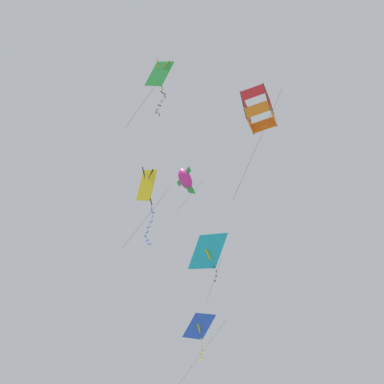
{
  "coord_description": "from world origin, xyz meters",
  "views": [
    {
      "loc": [
        8.6,
        -17.12,
        10.18
      ],
      "look_at": [
        -0.28,
        0.09,
        36.2
      ],
      "focal_mm": 55.24,
      "sensor_mm": 36.0,
      "label": 1
    }
  ],
  "objects_px": {
    "kite_delta_near_left": "(200,327)",
    "kite_diamond_far_centre": "(147,186)",
    "kite_diamond_mid_left": "(159,74)",
    "kite_fish_highest": "(185,179)",
    "kite_delta_low_drifter": "(208,252)",
    "kite_box_near_right": "(258,109)"
  },
  "relations": [
    {
      "from": "kite_box_near_right",
      "to": "kite_diamond_far_centre",
      "type": "height_order",
      "value": "kite_box_near_right"
    },
    {
      "from": "kite_fish_highest",
      "to": "kite_delta_near_left",
      "type": "distance_m",
      "value": 9.54
    },
    {
      "from": "kite_box_near_right",
      "to": "kite_delta_low_drifter",
      "type": "distance_m",
      "value": 10.21
    },
    {
      "from": "kite_fish_highest",
      "to": "kite_diamond_mid_left",
      "type": "bearing_deg",
      "value": -40.03
    },
    {
      "from": "kite_delta_near_left",
      "to": "kite_delta_low_drifter",
      "type": "height_order",
      "value": "kite_delta_low_drifter"
    },
    {
      "from": "kite_box_near_right",
      "to": "kite_diamond_far_centre",
      "type": "relative_size",
      "value": 1.34
    },
    {
      "from": "kite_diamond_far_centre",
      "to": "kite_box_near_right",
      "type": "bearing_deg",
      "value": 10.25
    },
    {
      "from": "kite_fish_highest",
      "to": "kite_delta_near_left",
      "type": "relative_size",
      "value": 0.92
    },
    {
      "from": "kite_box_near_right",
      "to": "kite_delta_low_drifter",
      "type": "xyz_separation_m",
      "value": [
        -6.47,
        7.84,
        0.96
      ]
    },
    {
      "from": "kite_delta_near_left",
      "to": "kite_diamond_mid_left",
      "type": "bearing_deg",
      "value": -54.73
    },
    {
      "from": "kite_diamond_far_centre",
      "to": "kite_delta_low_drifter",
      "type": "bearing_deg",
      "value": 108.38
    },
    {
      "from": "kite_fish_highest",
      "to": "kite_diamond_far_centre",
      "type": "bearing_deg",
      "value": -53.32
    },
    {
      "from": "kite_delta_near_left",
      "to": "kite_delta_low_drifter",
      "type": "relative_size",
      "value": 1.16
    },
    {
      "from": "kite_delta_near_left",
      "to": "kite_diamond_far_centre",
      "type": "relative_size",
      "value": 0.84
    },
    {
      "from": "kite_box_near_right",
      "to": "kite_diamond_mid_left",
      "type": "height_order",
      "value": "kite_diamond_mid_left"
    },
    {
      "from": "kite_box_near_right",
      "to": "kite_delta_low_drifter",
      "type": "height_order",
      "value": "kite_delta_low_drifter"
    },
    {
      "from": "kite_delta_low_drifter",
      "to": "kite_diamond_far_centre",
      "type": "xyz_separation_m",
      "value": [
        -0.18,
        -6.71,
        -1.53
      ]
    },
    {
      "from": "kite_delta_near_left",
      "to": "kite_diamond_mid_left",
      "type": "xyz_separation_m",
      "value": [
        4.17,
        -12.78,
        5.61
      ]
    },
    {
      "from": "kite_delta_near_left",
      "to": "kite_diamond_far_centre",
      "type": "bearing_deg",
      "value": -61.84
    },
    {
      "from": "kite_fish_highest",
      "to": "kite_diamond_far_centre",
      "type": "height_order",
      "value": "kite_fish_highest"
    },
    {
      "from": "kite_delta_low_drifter",
      "to": "kite_box_near_right",
      "type": "bearing_deg",
      "value": -26.58
    },
    {
      "from": "kite_delta_near_left",
      "to": "kite_diamond_mid_left",
      "type": "distance_m",
      "value": 14.57
    }
  ]
}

